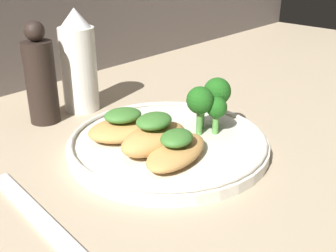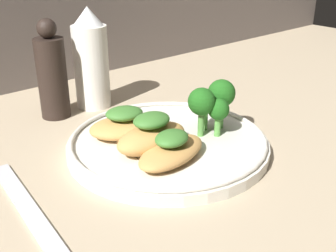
{
  "view_description": "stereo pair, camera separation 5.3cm",
  "coord_description": "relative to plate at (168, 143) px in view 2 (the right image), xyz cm",
  "views": [
    {
      "loc": [
        -35.39,
        -32.82,
        25.17
      ],
      "look_at": [
        0.0,
        0.0,
        3.4
      ],
      "focal_mm": 45.0,
      "sensor_mm": 36.0,
      "label": 1
    },
    {
      "loc": [
        -31.58,
        -36.5,
        25.17
      ],
      "look_at": [
        0.0,
        0.0,
        3.4
      ],
      "focal_mm": 45.0,
      "sensor_mm": 36.0,
      "label": 2
    }
  ],
  "objects": [
    {
      "name": "grilled_meat_middle",
      "position": [
        -3.16,
        -0.67,
        2.33
      ],
      "size": [
        9.63,
        5.28,
        4.74
      ],
      "color": "tan",
      "rests_on": "plate"
    },
    {
      "name": "plate",
      "position": [
        0.0,
        0.0,
        0.0
      ],
      "size": [
        25.66,
        25.66,
        2.0
      ],
      "color": "silver",
      "rests_on": "ground_plane"
    },
    {
      "name": "pepper_grinder",
      "position": [
        -5.5,
        19.81,
        5.67
      ],
      "size": [
        4.37,
        4.37,
        14.81
      ],
      "color": "black",
      "rests_on": "ground_plane"
    },
    {
      "name": "ground_plane",
      "position": [
        0.0,
        0.0,
        -1.49
      ],
      "size": [
        180.0,
        180.0,
        1.0
      ],
      "primitive_type": "cube",
      "color": "tan"
    },
    {
      "name": "sauce_bottle",
      "position": [
        1.22,
        19.81,
        6.56
      ],
      "size": [
        5.46,
        5.46,
        15.77
      ],
      "color": "white",
      "rests_on": "ground_plane"
    },
    {
      "name": "grilled_meat_back",
      "position": [
        -3.28,
        4.76,
        1.93
      ],
      "size": [
        10.9,
        9.2,
        3.92
      ],
      "color": "tan",
      "rests_on": "plate"
    },
    {
      "name": "grilled_meat_front",
      "position": [
        -3.09,
        -4.21,
        1.76
      ],
      "size": [
        11.16,
        7.27,
        3.6
      ],
      "color": "tan",
      "rests_on": "plate"
    },
    {
      "name": "fork",
      "position": [
        -19.17,
        -0.23,
        -0.69
      ],
      "size": [
        3.77,
        19.27,
        0.6
      ],
      "color": "silver",
      "rests_on": "ground_plane"
    },
    {
      "name": "broccoli_bunch",
      "position": [
        6.06,
        -1.8,
        4.75
      ],
      "size": [
        7.47,
        5.12,
        6.79
      ],
      "color": "#569942",
      "rests_on": "plate"
    }
  ]
}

